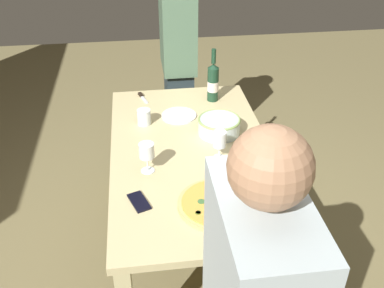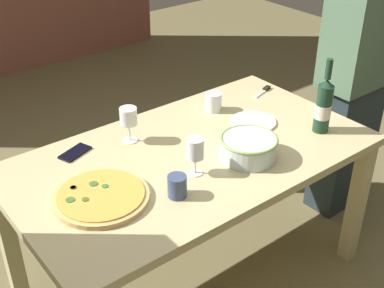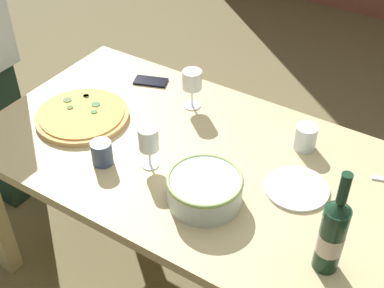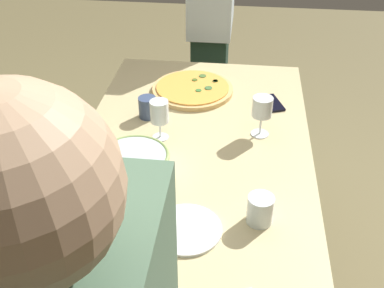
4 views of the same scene
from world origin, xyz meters
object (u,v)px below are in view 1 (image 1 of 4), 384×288
(wine_bottle, at_px, (213,82))
(cell_phone, at_px, (139,202))
(pizza, at_px, (217,204))
(dining_table, at_px, (192,164))
(pizza_knife, at_px, (142,97))
(serving_bowl, at_px, (219,125))
(person_host, at_px, (178,65))
(side_plate, at_px, (179,115))
(cup_ceramic, at_px, (144,117))
(wine_glass_near_pizza, at_px, (220,140))
(cup_amber, at_px, (240,166))
(wine_glass_by_bottle, at_px, (147,152))

(wine_bottle, relative_size, cell_phone, 2.49)
(wine_bottle, bearing_deg, pizza, 171.24)
(pizza, xyz_separation_m, cell_phone, (0.07, 0.36, -0.01))
(dining_table, xyz_separation_m, wine_bottle, (0.60, -0.22, 0.23))
(pizza, bearing_deg, pizza_knife, 14.48)
(cell_phone, bearing_deg, wine_bottle, 42.26)
(serving_bowl, distance_m, person_host, 0.94)
(serving_bowl, bearing_deg, dining_table, 132.03)
(side_plate, bearing_deg, cup_ceramic, 106.97)
(wine_bottle, height_order, person_host, person_host)
(wine_bottle, bearing_deg, serving_bowl, 175.06)
(dining_table, bearing_deg, wine_glass_near_pizza, -123.63)
(wine_glass_near_pizza, relative_size, cup_ceramic, 1.71)
(dining_table, xyz_separation_m, person_host, (1.09, -0.04, 0.15))
(cell_phone, bearing_deg, cup_amber, -2.20)
(cup_amber, height_order, cell_phone, cup_amber)
(wine_bottle, bearing_deg, side_plate, 128.02)
(side_plate, height_order, cell_phone, same)
(cell_phone, bearing_deg, pizza, -31.64)
(pizza_knife, bearing_deg, cup_amber, -153.52)
(wine_glass_by_bottle, distance_m, side_plate, 0.61)
(wine_bottle, distance_m, person_host, 0.54)
(serving_bowl, distance_m, wine_glass_by_bottle, 0.55)
(cell_phone, bearing_deg, wine_glass_near_pizza, 15.67)
(wine_glass_near_pizza, bearing_deg, pizza, 168.14)
(wine_glass_near_pizza, bearing_deg, pizza_knife, 26.23)
(serving_bowl, relative_size, cell_phone, 1.74)
(cup_amber, bearing_deg, side_plate, 20.86)
(wine_glass_near_pizza, bearing_deg, serving_bowl, -10.35)
(wine_glass_by_bottle, height_order, cup_ceramic, wine_glass_by_bottle)
(pizza, relative_size, side_plate, 1.69)
(wine_bottle, relative_size, person_host, 0.22)
(serving_bowl, xyz_separation_m, wine_glass_by_bottle, (-0.32, 0.44, 0.07))
(wine_glass_near_pizza, bearing_deg, cell_phone, 125.72)
(dining_table, height_order, side_plate, side_plate)
(dining_table, relative_size, cell_phone, 11.11)
(side_plate, bearing_deg, serving_bowl, -138.12)
(pizza, xyz_separation_m, side_plate, (0.88, 0.08, -0.01))
(cup_ceramic, bearing_deg, pizza, -159.60)
(serving_bowl, xyz_separation_m, cup_amber, (-0.41, -0.03, -0.01))
(serving_bowl, relative_size, cup_ceramic, 2.62)
(cup_ceramic, bearing_deg, side_plate, -73.03)
(pizza, height_order, person_host, person_host)
(dining_table, relative_size, wine_bottle, 4.46)
(pizza, distance_m, wine_glass_near_pizza, 0.41)
(pizza, bearing_deg, cup_amber, -33.72)
(serving_bowl, bearing_deg, wine_glass_by_bottle, 126.71)
(pizza_knife, xyz_separation_m, person_host, (0.40, -0.29, 0.05))
(cup_amber, bearing_deg, wine_glass_near_pizza, 27.76)
(pizza, distance_m, pizza_knife, 1.22)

